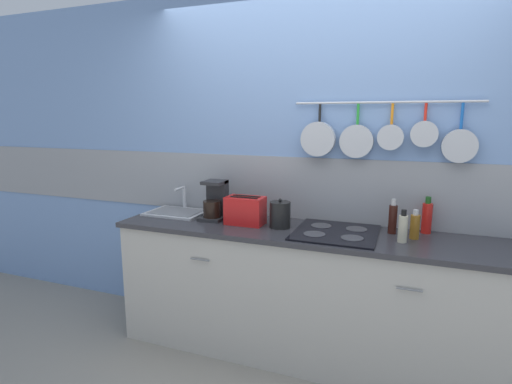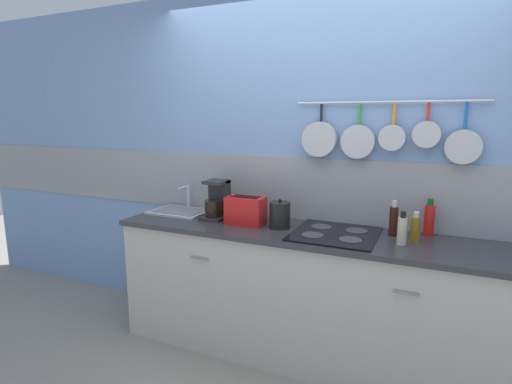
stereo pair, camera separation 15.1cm
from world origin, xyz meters
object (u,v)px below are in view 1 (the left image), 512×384
object	(u,v)px
bottle_vinegar	(427,217)
coffee_maker	(215,203)
bottle_olive_oil	(393,218)
bottle_cooking_wine	(415,226)
bottle_hot_sauce	(403,228)
toaster	(245,210)
kettle	(280,215)

from	to	relation	value
bottle_vinegar	coffee_maker	bearing A→B (deg)	-174.10
bottle_olive_oil	bottle_cooking_wine	world-z (taller)	bottle_olive_oil
bottle_hot_sauce	bottle_olive_oil	bearing A→B (deg)	111.08
bottle_olive_oil	bottle_hot_sauce	distance (m)	0.19
bottle_cooking_wine	toaster	bearing A→B (deg)	-177.03
bottle_olive_oil	coffee_maker	bearing A→B (deg)	-177.12
toaster	bottle_vinegar	world-z (taller)	bottle_vinegar
bottle_hot_sauce	bottle_cooking_wine	world-z (taller)	bottle_hot_sauce
bottle_olive_oil	bottle_cooking_wine	size ratio (longest dim) A/B	1.24
toaster	bottle_hot_sauce	world-z (taller)	bottle_hot_sauce
kettle	coffee_maker	bearing A→B (deg)	173.17
kettle	bottle_cooking_wine	bearing A→B (deg)	3.60
toaster	bottle_vinegar	xyz separation A→B (m)	(1.20, 0.22, 0.01)
bottle_vinegar	kettle	bearing A→B (deg)	-167.09
bottle_hot_sauce	bottle_vinegar	world-z (taller)	bottle_vinegar
coffee_maker	bottle_hot_sauce	size ratio (longest dim) A/B	1.42
kettle	bottle_vinegar	size ratio (longest dim) A/B	0.84
bottle_hot_sauce	bottle_cooking_wine	xyz separation A→B (m)	(0.07, 0.10, -0.01)
bottle_cooking_wine	bottle_vinegar	distance (m)	0.18
toaster	bottle_vinegar	size ratio (longest dim) A/B	1.18
coffee_maker	bottle_hot_sauce	xyz separation A→B (m)	(1.33, -0.11, -0.03)
toaster	bottle_cooking_wine	xyz separation A→B (m)	(1.13, 0.06, -0.02)
bottle_olive_oil	kettle	bearing A→B (deg)	-170.16
bottle_hot_sauce	bottle_cooking_wine	bearing A→B (deg)	55.59
coffee_maker	bottle_cooking_wine	distance (m)	1.40
bottle_olive_oil	bottle_cooking_wine	distance (m)	0.16
toaster	bottle_hot_sauce	bearing A→B (deg)	-2.29
bottle_olive_oil	bottle_hot_sauce	bearing A→B (deg)	-68.92
bottle_cooking_wine	bottle_vinegar	xyz separation A→B (m)	(0.07, 0.16, 0.03)
coffee_maker	bottle_hot_sauce	bearing A→B (deg)	-4.72
toaster	bottle_cooking_wine	size ratio (longest dim) A/B	1.54
toaster	bottle_olive_oil	world-z (taller)	bottle_olive_oil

